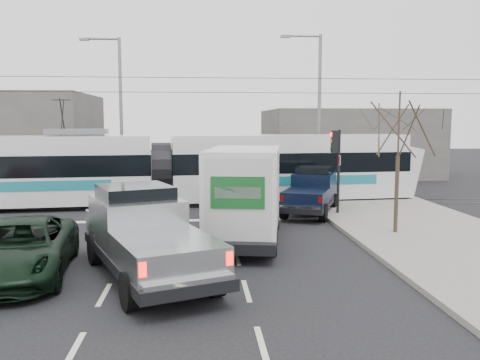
{
  "coord_description": "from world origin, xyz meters",
  "views": [
    {
      "loc": [
        0.57,
        -14.89,
        4.09
      ],
      "look_at": [
        2.2,
        4.96,
        1.8
      ],
      "focal_mm": 38.0,
      "sensor_mm": 36.0,
      "label": 1
    }
  ],
  "objects": [
    {
      "name": "ground",
      "position": [
        0.0,
        0.0,
        0.0
      ],
      "size": [
        120.0,
        120.0,
        0.0
      ],
      "primitive_type": "plane",
      "color": "black",
      "rests_on": "ground"
    },
    {
      "name": "bare_tree",
      "position": [
        7.6,
        2.5,
        3.79
      ],
      "size": [
        2.4,
        2.4,
        5.0
      ],
      "color": "#47382B",
      "rests_on": "ground"
    },
    {
      "name": "catenary",
      "position": [
        0.0,
        10.0,
        3.88
      ],
      "size": [
        60.0,
        0.2,
        7.0
      ],
      "color": "black",
      "rests_on": "ground"
    },
    {
      "name": "traffic_signal",
      "position": [
        6.47,
        6.5,
        2.74
      ],
      "size": [
        0.44,
        0.44,
        3.6
      ],
      "color": "black",
      "rests_on": "ground"
    },
    {
      "name": "box_truck",
      "position": [
        2.15,
        2.06,
        1.59
      ],
      "size": [
        3.3,
        6.74,
        3.23
      ],
      "rotation": [
        0.0,
        0.0,
        -0.17
      ],
      "color": "black",
      "rests_on": "ground"
    },
    {
      "name": "street_lamp_near",
      "position": [
        7.31,
        14.0,
        5.11
      ],
      "size": [
        2.38,
        0.25,
        9.0
      ],
      "color": "slate",
      "rests_on": "ground"
    },
    {
      "name": "sidewalk_right",
      "position": [
        9.0,
        0.0,
        0.07
      ],
      "size": [
        6.0,
        60.0,
        0.15
      ],
      "primitive_type": "cube",
      "color": "gray",
      "rests_on": "ground"
    },
    {
      "name": "tram",
      "position": [
        -1.3,
        10.08,
        1.81
      ],
      "size": [
        25.12,
        4.85,
        5.1
      ],
      "rotation": [
        0.0,
        0.0,
        0.09
      ],
      "color": "silver",
      "rests_on": "ground"
    },
    {
      "name": "green_car",
      "position": [
        -4.17,
        -1.36,
        0.75
      ],
      "size": [
        3.1,
        5.67,
        1.51
      ],
      "primitive_type": "imported",
      "rotation": [
        0.0,
        0.0,
        0.11
      ],
      "color": "black",
      "rests_on": "ground"
    },
    {
      "name": "navy_pickup",
      "position": [
        5.62,
        7.29,
        1.01
      ],
      "size": [
        3.49,
        5.14,
        2.04
      ],
      "rotation": [
        0.0,
        0.0,
        -0.4
      ],
      "color": "black",
      "rests_on": "ground"
    },
    {
      "name": "rails",
      "position": [
        0.0,
        10.0,
        0.01
      ],
      "size": [
        60.0,
        1.6,
        0.03
      ],
      "primitive_type": "cube",
      "color": "#33302D",
      "rests_on": "ground"
    },
    {
      "name": "building_right",
      "position": [
        12.0,
        24.0,
        2.5
      ],
      "size": [
        12.0,
        10.0,
        5.0
      ],
      "primitive_type": "cube",
      "color": "#67625E",
      "rests_on": "ground"
    },
    {
      "name": "street_lamp_far",
      "position": [
        -4.19,
        16.0,
        5.11
      ],
      "size": [
        2.38,
        0.25,
        9.0
      ],
      "color": "slate",
      "rests_on": "ground"
    },
    {
      "name": "silver_pickup",
      "position": [
        -0.91,
        -1.43,
        1.15
      ],
      "size": [
        4.36,
        6.73,
        2.32
      ],
      "rotation": [
        0.0,
        0.0,
        0.38
      ],
      "color": "black",
      "rests_on": "ground"
    }
  ]
}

